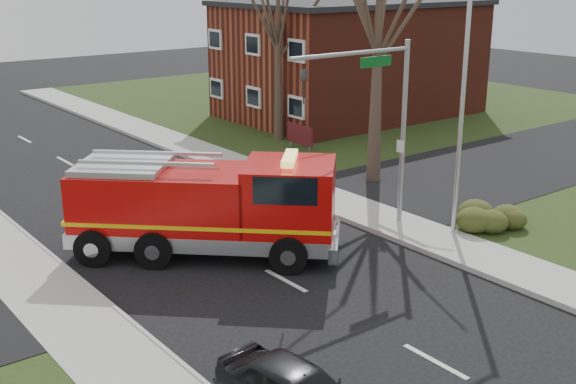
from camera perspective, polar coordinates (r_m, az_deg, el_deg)
ground at (r=22.28m, az=-0.19°, el=-7.04°), size 120.00×120.00×0.00m
sidewalk_right at (r=26.20m, az=10.66°, el=-3.35°), size 2.40×80.00×0.15m
sidewalk_left at (r=19.51m, az=-15.09°, el=-11.19°), size 2.40×80.00×0.15m
cross_street_right at (r=41.16m, az=21.75°, el=3.29°), size 30.00×8.00×0.15m
brick_building at (r=46.65m, az=4.99°, el=10.46°), size 15.40×10.40×7.25m
health_center_sign at (r=37.54m, az=0.94°, el=4.54°), size 0.12×2.00×1.40m
hedge_corner at (r=27.53m, az=16.18°, el=-1.61°), size 2.80×2.00×0.90m
bare_tree_near at (r=31.13m, az=7.21°, el=13.93°), size 6.00×6.00×12.00m
bare_tree_far at (r=38.98m, az=-0.78°, el=13.35°), size 5.25×5.25×10.50m
traffic_signal_mast at (r=25.26m, az=7.19°, el=6.97°), size 5.29×0.18×6.80m
streetlight_pole at (r=25.39m, az=13.50°, el=6.32°), size 1.48×0.16×8.40m
fire_engine at (r=23.96m, az=-6.32°, el=-1.33°), size 8.25×8.01×3.46m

